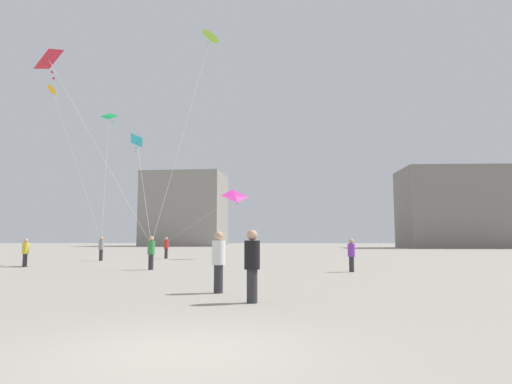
# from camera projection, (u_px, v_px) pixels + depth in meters

# --- Properties ---
(ground_plane) EXTENTS (300.00, 300.00, 0.00)m
(ground_plane) POSITION_uv_depth(u_px,v_px,m) (179.00, 353.00, 6.41)
(ground_plane) COLOR #9E9689
(person_in_black) EXTENTS (0.40, 0.40, 1.85)m
(person_in_black) POSITION_uv_depth(u_px,v_px,m) (252.00, 263.00, 11.48)
(person_in_black) COLOR #2D2D33
(person_in_black) RESTS_ON ground_plane
(person_in_white) EXTENTS (0.40, 0.40, 1.84)m
(person_in_white) POSITION_uv_depth(u_px,v_px,m) (219.00, 259.00, 13.55)
(person_in_white) COLOR #2D2D33
(person_in_white) RESTS_ON ground_plane
(person_in_purple) EXTENTS (0.35, 0.35, 1.62)m
(person_in_purple) POSITION_uv_depth(u_px,v_px,m) (351.00, 254.00, 22.01)
(person_in_purple) COLOR #2D2D33
(person_in_purple) RESTS_ON ground_plane
(person_in_red) EXTENTS (0.38, 0.38, 1.74)m
(person_in_red) POSITION_uv_depth(u_px,v_px,m) (166.00, 247.00, 36.52)
(person_in_red) COLOR #2D2D33
(person_in_red) RESTS_ON ground_plane
(person_in_grey) EXTENTS (0.39, 0.39, 1.77)m
(person_in_grey) POSITION_uv_depth(u_px,v_px,m) (101.00, 247.00, 33.05)
(person_in_grey) COLOR #2D2D33
(person_in_grey) RESTS_ON ground_plane
(person_in_yellow) EXTENTS (0.36, 0.36, 1.63)m
(person_in_yellow) POSITION_uv_depth(u_px,v_px,m) (25.00, 251.00, 25.84)
(person_in_yellow) COLOR #2D2D33
(person_in_yellow) RESTS_ON ground_plane
(person_in_green) EXTENTS (0.38, 0.38, 1.75)m
(person_in_green) POSITION_uv_depth(u_px,v_px,m) (151.00, 251.00, 23.50)
(person_in_green) COLOR #2D2D33
(person_in_green) RESTS_ON ground_plane
(kite_cyan_delta) EXTENTS (2.96, 4.97, 6.88)m
(kite_cyan_delta) POSITION_uv_depth(u_px,v_px,m) (137.00, 142.00, 28.53)
(kite_cyan_delta) COLOR #1EB2C6
(kite_emerald_delta) EXTENTS (1.76, 3.91, 10.90)m
(kite_emerald_delta) POSITION_uv_depth(u_px,v_px,m) (109.00, 119.00, 37.70)
(kite_emerald_delta) COLOR green
(kite_lime_diamond) EXTENTS (2.75, 7.56, 15.01)m
(kite_lime_diamond) POSITION_uv_depth(u_px,v_px,m) (211.00, 37.00, 31.61)
(kite_lime_diamond) COLOR #8CD12D
(kite_magenta_delta) EXTENTS (6.58, 1.53, 4.23)m
(kite_magenta_delta) POSITION_uv_depth(u_px,v_px,m) (235.00, 196.00, 36.63)
(kite_magenta_delta) COLOR #D12899
(kite_crimson_delta) EXTENTS (3.23, 7.44, 7.85)m
(kite_crimson_delta) POSITION_uv_depth(u_px,v_px,m) (50.00, 62.00, 18.02)
(kite_crimson_delta) COLOR red
(kite_amber_diamond) EXTENTS (4.41, 1.21, 11.84)m
(kite_amber_diamond) POSITION_uv_depth(u_px,v_px,m) (53.00, 93.00, 33.75)
(kite_amber_diamond) COLOR yellow
(building_left_hall) EXTENTS (17.41, 14.21, 15.78)m
(building_left_hall) POSITION_uv_depth(u_px,v_px,m) (185.00, 210.00, 98.28)
(building_left_hall) COLOR gray
(building_left_hall) RESTS_ON ground_plane
(building_centre_hall) EXTENTS (23.65, 11.32, 13.87)m
(building_centre_hall) POSITION_uv_depth(u_px,v_px,m) (470.00, 208.00, 78.53)
(building_centre_hall) COLOR gray
(building_centre_hall) RESTS_ON ground_plane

